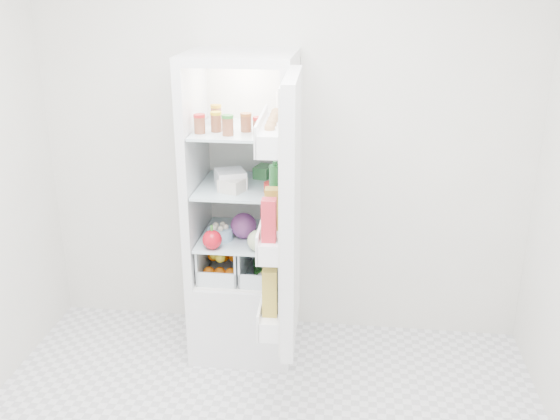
# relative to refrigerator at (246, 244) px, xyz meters

# --- Properties ---
(room_walls) EXTENTS (3.02, 3.02, 2.61)m
(room_walls) POSITION_rel_refrigerator_xyz_m (0.20, -1.25, 0.93)
(room_walls) COLOR silver
(room_walls) RESTS_ON ground
(refrigerator) EXTENTS (0.60, 0.60, 1.80)m
(refrigerator) POSITION_rel_refrigerator_xyz_m (0.00, 0.00, 0.00)
(refrigerator) COLOR silver
(refrigerator) RESTS_ON ground
(shelf_low) EXTENTS (0.49, 0.53, 0.01)m
(shelf_low) POSITION_rel_refrigerator_xyz_m (-0.00, -0.06, 0.07)
(shelf_low) COLOR silver
(shelf_low) RESTS_ON refrigerator
(shelf_mid) EXTENTS (0.49, 0.53, 0.02)m
(shelf_mid) POSITION_rel_refrigerator_xyz_m (-0.00, -0.06, 0.38)
(shelf_mid) COLOR silver
(shelf_mid) RESTS_ON refrigerator
(shelf_top) EXTENTS (0.49, 0.53, 0.02)m
(shelf_top) POSITION_rel_refrigerator_xyz_m (-0.00, -0.06, 0.71)
(shelf_top) COLOR silver
(shelf_top) RESTS_ON refrigerator
(crisper_left) EXTENTS (0.23, 0.46, 0.22)m
(crisper_left) POSITION_rel_refrigerator_xyz_m (-0.12, -0.06, -0.06)
(crisper_left) COLOR silver
(crisper_left) RESTS_ON refrigerator
(crisper_right) EXTENTS (0.23, 0.46, 0.22)m
(crisper_right) POSITION_rel_refrigerator_xyz_m (0.12, -0.06, -0.06)
(crisper_right) COLOR silver
(crisper_right) RESTS_ON refrigerator
(condiment_jars) EXTENTS (0.46, 0.32, 0.08)m
(condiment_jars) POSITION_rel_refrigerator_xyz_m (-0.02, -0.14, 0.76)
(condiment_jars) COLOR #B21919
(condiment_jars) RESTS_ON shelf_top
(squeeze_bottle) EXTENTS (0.06, 0.06, 0.20)m
(squeeze_bottle) POSITION_rel_refrigerator_xyz_m (0.21, 0.02, 0.82)
(squeeze_bottle) COLOR white
(squeeze_bottle) RESTS_ON shelf_top
(tub_white) EXTENTS (0.21, 0.21, 0.10)m
(tub_white) POSITION_rel_refrigerator_xyz_m (-0.06, -0.11, 0.44)
(tub_white) COLOR white
(tub_white) RESTS_ON shelf_mid
(tub_cream) EXTENTS (0.16, 0.16, 0.07)m
(tub_cream) POSITION_rel_refrigerator_xyz_m (-0.03, -0.18, 0.43)
(tub_cream) COLOR beige
(tub_cream) RESTS_ON shelf_mid
(tin_red) EXTENTS (0.10, 0.10, 0.06)m
(tin_red) POSITION_rel_refrigerator_xyz_m (0.18, -0.17, 0.42)
(tin_red) COLOR red
(tin_red) RESTS_ON shelf_mid
(tub_green) EXTENTS (0.12, 0.14, 0.07)m
(tub_green) POSITION_rel_refrigerator_xyz_m (0.10, 0.10, 0.43)
(tub_green) COLOR #3D8747
(tub_green) RESTS_ON shelf_mid
(red_cabbage) EXTENTS (0.15, 0.15, 0.15)m
(red_cabbage) POSITION_rel_refrigerator_xyz_m (0.01, -0.10, 0.16)
(red_cabbage) COLOR #561F5B
(red_cabbage) RESTS_ON shelf_low
(bell_pepper) EXTENTS (0.11, 0.11, 0.11)m
(bell_pepper) POSITION_rel_refrigerator_xyz_m (-0.14, -0.28, 0.14)
(bell_pepper) COLOR red
(bell_pepper) RESTS_ON shelf_low
(mushroom_bowl) EXTENTS (0.15, 0.15, 0.07)m
(mushroom_bowl) POSITION_rel_refrigerator_xyz_m (-0.12, -0.14, 0.12)
(mushroom_bowl) COLOR #9CC7E9
(mushroom_bowl) RESTS_ON shelf_low
(salad_bag) EXTENTS (0.12, 0.12, 0.12)m
(salad_bag) POSITION_rel_refrigerator_xyz_m (0.12, -0.27, 0.14)
(salad_bag) COLOR #B8C896
(salad_bag) RESTS_ON shelf_low
(citrus_pile) EXTENTS (0.20, 0.31, 0.16)m
(citrus_pile) POSITION_rel_refrigerator_xyz_m (-0.13, -0.10, -0.08)
(citrus_pile) COLOR orange
(citrus_pile) RESTS_ON refrigerator
(veg_pile) EXTENTS (0.16, 0.30, 0.10)m
(veg_pile) POSITION_rel_refrigerator_xyz_m (0.13, -0.06, -0.10)
(veg_pile) COLOR #1E4D19
(veg_pile) RESTS_ON refrigerator
(fridge_door) EXTENTS (0.19, 0.60, 1.30)m
(fridge_door) POSITION_rel_refrigerator_xyz_m (0.31, -0.64, 0.43)
(fridge_door) COLOR silver
(fridge_door) RESTS_ON refrigerator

